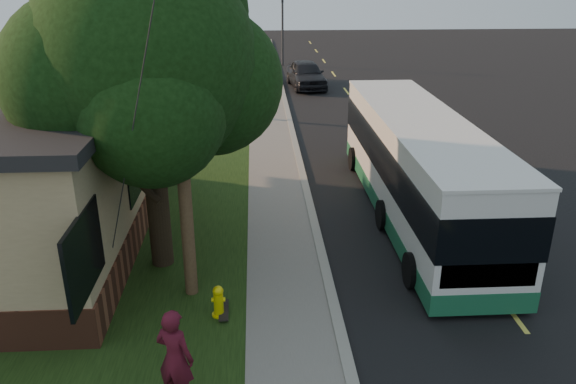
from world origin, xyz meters
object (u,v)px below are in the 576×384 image
(fire_hydrant, at_px, (218,301))
(leafy_tree, at_px, (147,65))
(distant_car, at_px, (306,74))
(bare_tree_near, at_px, (219,75))
(utility_pole, at_px, (178,103))
(skateboarder, at_px, (175,358))
(skateboard_main, at_px, (224,310))
(bare_tree_far, at_px, (236,47))
(traffic_signal, at_px, (282,24))
(transit_bus, at_px, (418,164))

(fire_hydrant, distance_m, leafy_tree, 5.65)
(distant_car, bearing_deg, leafy_tree, -110.55)
(bare_tree_near, height_order, distant_car, bare_tree_near)
(utility_pole, relative_size, distant_car, 1.81)
(skateboarder, height_order, skateboard_main, skateboarder)
(bare_tree_far, relative_size, skateboarder, 2.10)
(traffic_signal, relative_size, skateboard_main, 6.42)
(utility_pole, height_order, transit_bus, utility_pole)
(skateboard_main, bearing_deg, bare_tree_far, 90.96)
(utility_pole, bearing_deg, transit_bus, 33.37)
(distant_car, bearing_deg, traffic_signal, 90.81)
(leafy_tree, bearing_deg, transit_bus, 19.65)
(transit_bus, bearing_deg, distant_car, 94.62)
(skateboard_main, bearing_deg, transit_bus, 42.31)
(bare_tree_near, xyz_separation_m, skateboard_main, (1.00, -17.91, -2.02))
(skateboarder, xyz_separation_m, skateboard_main, (0.66, 2.75, -0.90))
(bare_tree_far, relative_size, transit_bus, 0.35)
(traffic_signal, xyz_separation_m, transit_bus, (2.71, -28.72, -1.49))
(traffic_signal, height_order, skateboarder, traffic_signal)
(leafy_tree, height_order, transit_bus, leafy_tree)
(fire_hydrant, xyz_separation_m, bare_tree_far, (-0.40, 30.00, 1.57))
(leafy_tree, bearing_deg, fire_hydrant, -59.33)
(bare_tree_near, relative_size, skateboard_main, 5.02)
(bare_tree_far, relative_size, distant_car, 0.81)
(bare_tree_near, distance_m, skateboarder, 20.69)
(bare_tree_near, bearing_deg, traffic_signal, 75.96)
(leafy_tree, height_order, skateboarder, leafy_tree)
(distant_car, bearing_deg, skateboarder, -105.95)
(bare_tree_near, distance_m, distant_car, 9.04)
(bare_tree_near, xyz_separation_m, traffic_signal, (4.00, 16.00, 1.01))
(bare_tree_near, relative_size, traffic_signal, 0.78)
(skateboard_main, bearing_deg, bare_tree_near, 93.20)
(fire_hydrant, bearing_deg, skateboard_main, 41.69)
(transit_bus, bearing_deg, skateboard_main, -137.69)
(skateboarder, distance_m, distant_car, 28.42)
(fire_hydrant, relative_size, utility_pole, 0.08)
(bare_tree_near, height_order, traffic_signal, traffic_signal)
(distant_car, bearing_deg, transit_bus, -91.71)
(skateboard_main, xyz_separation_m, distant_car, (4.08, 25.27, 0.72))
(transit_bus, distance_m, skateboard_main, 7.87)
(traffic_signal, distance_m, transit_bus, 28.88)
(fire_hydrant, xyz_separation_m, leafy_tree, (-1.57, 2.65, 4.73))
(skateboard_main, bearing_deg, fire_hydrant, -138.31)
(distant_car, bearing_deg, bare_tree_far, 128.33)
(bare_tree_far, distance_m, skateboarder, 32.67)
(traffic_signal, bearing_deg, skateboarder, -95.71)
(fire_hydrant, relative_size, leafy_tree, 0.09)
(bare_tree_far, height_order, skateboard_main, bare_tree_far)
(bare_tree_near, bearing_deg, bare_tree_far, 87.61)
(bare_tree_far, bearing_deg, bare_tree_near, -92.39)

